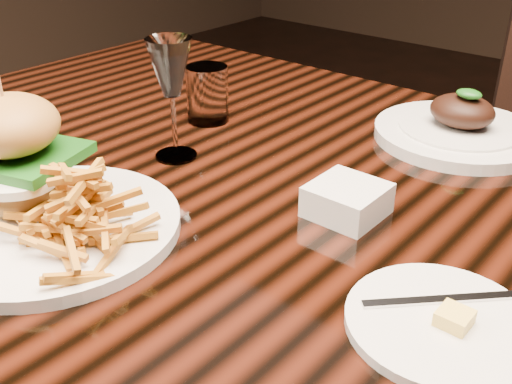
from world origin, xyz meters
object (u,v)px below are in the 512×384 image
Objects in this scene: dining_table at (333,252)px; far_dish at (459,130)px; burger_plate at (45,191)px; wine_glass at (171,72)px.

dining_table is 6.39× the size of far_dish.
burger_plate is at bearing -113.85° from far_dish.
dining_table is 0.36m from burger_plate.
dining_table is 0.30m from far_dish.
dining_table is 0.32m from wine_glass.
dining_table is 5.60× the size of burger_plate.
burger_plate is 0.24m from wine_glass.
dining_table is at bearing 46.71° from burger_plate.
dining_table is at bearing -97.33° from far_dish.
wine_glass is at bearing -171.31° from dining_table.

